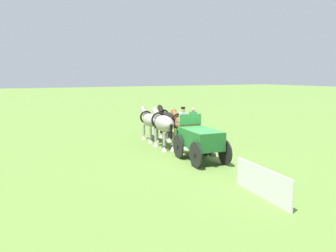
% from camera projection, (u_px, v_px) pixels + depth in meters
% --- Properties ---
extents(ground_plane, '(220.00, 220.00, 0.00)m').
position_uv_depth(ground_plane, '(200.00, 161.00, 17.07)').
color(ground_plane, olive).
extents(show_wagon, '(5.60, 2.04, 2.64)m').
position_uv_depth(show_wagon, '(199.00, 138.00, 17.07)').
color(show_wagon, '#236B2D').
rests_on(show_wagon, ground).
extents(draft_horse_rear_near, '(3.14, 1.20, 2.32)m').
position_uv_depth(draft_horse_rear_near, '(163.00, 124.00, 19.95)').
color(draft_horse_rear_near, '#9E998E').
rests_on(draft_horse_rear_near, ground).
extents(draft_horse_rear_off, '(3.19, 1.13, 2.21)m').
position_uv_depth(draft_horse_rear_off, '(183.00, 125.00, 20.45)').
color(draft_horse_rear_off, brown).
rests_on(draft_horse_rear_off, ground).
extents(draft_horse_lead_near, '(2.99, 1.09, 2.19)m').
position_uv_depth(draft_horse_lead_near, '(149.00, 121.00, 22.38)').
color(draft_horse_lead_near, '#9E998E').
rests_on(draft_horse_lead_near, ground).
extents(draft_horse_lead_off, '(3.23, 1.12, 2.22)m').
position_uv_depth(draft_horse_lead_off, '(168.00, 119.00, 22.84)').
color(draft_horse_lead_off, black).
rests_on(draft_horse_lead_off, ground).
extents(sponsor_banner, '(3.18, 0.51, 1.10)m').
position_uv_depth(sponsor_banner, '(262.00, 182.00, 11.96)').
color(sponsor_banner, silver).
rests_on(sponsor_banner, ground).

